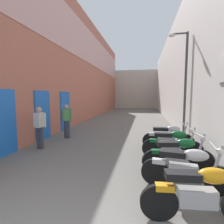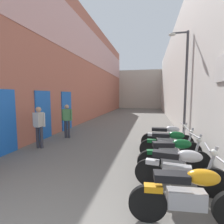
# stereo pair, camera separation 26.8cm
# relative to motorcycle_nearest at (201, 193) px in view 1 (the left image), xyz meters

# --- Properties ---
(ground_plane) EXTENTS (40.91, 40.91, 0.00)m
(ground_plane) POSITION_rel_motorcycle_nearest_xyz_m (-2.23, 9.01, -0.50)
(ground_plane) COLOR #66635E
(building_left) EXTENTS (0.45, 24.91, 8.22)m
(building_left) POSITION_rel_motorcycle_nearest_xyz_m (-5.58, 10.96, 3.64)
(building_left) COLOR #B76651
(building_left) RESTS_ON ground
(building_right) EXTENTS (0.45, 24.91, 6.88)m
(building_right) POSITION_rel_motorcycle_nearest_xyz_m (1.14, 11.01, 2.94)
(building_right) COLOR silver
(building_right) RESTS_ON ground
(building_far_end) EXTENTS (9.33, 2.00, 5.80)m
(building_far_end) POSITION_rel_motorcycle_nearest_xyz_m (-2.23, 24.47, 2.40)
(building_far_end) COLOR beige
(building_far_end) RESTS_ON ground
(motorcycle_nearest) EXTENTS (1.85, 0.58, 1.04)m
(motorcycle_nearest) POSITION_rel_motorcycle_nearest_xyz_m (0.00, 0.00, 0.00)
(motorcycle_nearest) COLOR black
(motorcycle_nearest) RESTS_ON ground
(motorcycle_second) EXTENTS (1.84, 0.58, 1.04)m
(motorcycle_second) POSITION_rel_motorcycle_nearest_xyz_m (-0.00, 0.94, 0.00)
(motorcycle_second) COLOR black
(motorcycle_second) RESTS_ON ground
(motorcycle_third) EXTENTS (1.84, 0.58, 1.04)m
(motorcycle_third) POSITION_rel_motorcycle_nearest_xyz_m (-0.00, 1.78, 0.00)
(motorcycle_third) COLOR black
(motorcycle_third) RESTS_ON ground
(motorcycle_fourth) EXTENTS (1.85, 0.58, 1.04)m
(motorcycle_fourth) POSITION_rel_motorcycle_nearest_xyz_m (0.00, 2.75, 0.00)
(motorcycle_fourth) COLOR black
(motorcycle_fourth) RESTS_ON ground
(motorcycle_fifth) EXTENTS (1.85, 0.58, 1.04)m
(motorcycle_fifth) POSITION_rel_motorcycle_nearest_xyz_m (0.00, 3.67, 0.00)
(motorcycle_fifth) COLOR black
(motorcycle_fifth) RESTS_ON ground
(pedestrian_mid_alley) EXTENTS (0.52, 0.34, 1.57)m
(pedestrian_mid_alley) POSITION_rel_motorcycle_nearest_xyz_m (-4.69, 2.89, 0.42)
(pedestrian_mid_alley) COLOR #383842
(pedestrian_mid_alley) RESTS_ON ground
(pedestrian_further_down) EXTENTS (0.52, 0.35, 1.57)m
(pedestrian_further_down) POSITION_rel_motorcycle_nearest_xyz_m (-4.41, 4.55, 0.42)
(pedestrian_further_down) COLOR #383842
(pedestrian_further_down) RESTS_ON ground
(street_lamp) EXTENTS (0.79, 0.18, 4.57)m
(street_lamp) POSITION_rel_motorcycle_nearest_xyz_m (0.70, 4.93, 2.18)
(street_lamp) COLOR #47474C
(street_lamp) RESTS_ON ground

